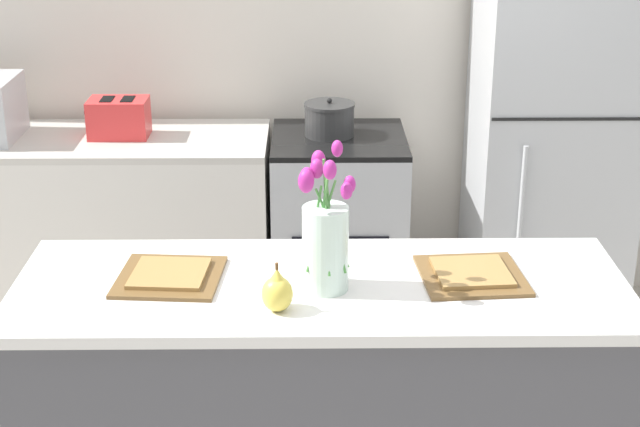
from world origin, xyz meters
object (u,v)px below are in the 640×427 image
object	(u,v)px
plate_setting_left	(170,276)
refrigerator	(550,145)
stove_range	(338,232)
cooking_pot	(329,119)
pear_figurine	(277,292)
toaster	(119,118)
flower_vase	(325,239)
plate_setting_right	(472,274)

from	to	relation	value
plate_setting_left	refrigerator	bearing A→B (deg)	46.35
stove_range	plate_setting_left	xyz separation A→B (m)	(-0.55, -1.57, 0.51)
cooking_pot	refrigerator	bearing A→B (deg)	-1.33
pear_figurine	toaster	xyz separation A→B (m)	(-0.76, 1.79, -0.01)
plate_setting_left	toaster	distance (m)	1.65
flower_vase	cooking_pot	size ratio (longest dim) A/B	1.92
refrigerator	plate_setting_right	xyz separation A→B (m)	(-0.60, -1.57, 0.09)
stove_range	flower_vase	world-z (taller)	flower_vase
refrigerator	pear_figurine	world-z (taller)	refrigerator
flower_vase	cooking_pot	world-z (taller)	flower_vase
flower_vase	cooking_pot	xyz separation A→B (m)	(0.05, 1.66, -0.12)
refrigerator	toaster	world-z (taller)	refrigerator
stove_range	pear_figurine	xyz separation A→B (m)	(-0.22, -1.78, 0.55)
plate_setting_left	stove_range	bearing A→B (deg)	70.79
refrigerator	toaster	size ratio (longest dim) A/B	6.26
refrigerator	cooking_pot	distance (m)	1.00
pear_figurine	stove_range	bearing A→B (deg)	82.87
plate_setting_right	refrigerator	bearing A→B (deg)	68.95
stove_range	toaster	distance (m)	1.12
plate_setting_right	toaster	bearing A→B (deg)	129.86
stove_range	flower_vase	xyz separation A→B (m)	(-0.09, -1.64, 0.65)
flower_vase	toaster	world-z (taller)	flower_vase
pear_figurine	plate_setting_right	xyz separation A→B (m)	(0.57, 0.21, -0.05)
stove_range	cooking_pot	world-z (taller)	cooking_pot
plate_setting_left	cooking_pot	world-z (taller)	cooking_pot
flower_vase	pear_figurine	world-z (taller)	flower_vase
refrigerator	cooking_pot	bearing A→B (deg)	178.67
toaster	cooking_pot	distance (m)	0.94
plate_setting_right	cooking_pot	distance (m)	1.64
cooking_pot	pear_figurine	bearing A→B (deg)	-95.70
pear_figurine	plate_setting_left	xyz separation A→B (m)	(-0.32, 0.21, -0.05)
stove_range	toaster	xyz separation A→B (m)	(-0.98, 0.02, 0.54)
flower_vase	plate_setting_right	world-z (taller)	flower_vase
pear_figurine	plate_setting_left	distance (m)	0.39
refrigerator	flower_vase	world-z (taller)	refrigerator
plate_setting_left	toaster	size ratio (longest dim) A/B	1.15
flower_vase	pear_figurine	distance (m)	0.22
stove_range	toaster	size ratio (longest dim) A/B	3.27
cooking_pot	stove_range	bearing A→B (deg)	-29.17
plate_setting_left	toaster	world-z (taller)	toaster
plate_setting_right	cooking_pot	world-z (taller)	cooking_pot
stove_range	refrigerator	bearing A→B (deg)	0.04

